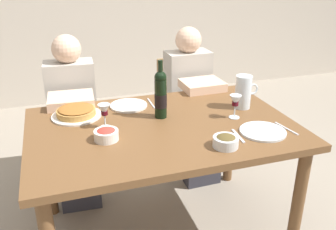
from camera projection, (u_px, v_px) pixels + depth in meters
ground_plane at (163, 230)px, 2.40m from camera, size 8.00×8.00×0.00m
dining_table at (163, 139)px, 2.13m from camera, size 1.50×1.00×0.76m
wine_bottle at (161, 94)px, 2.14m from camera, size 0.07×0.07×0.35m
water_pitcher at (243, 94)px, 2.30m from camera, size 0.16×0.10×0.21m
baked_tart at (76, 112)px, 2.20m from camera, size 0.30×0.30×0.06m
salad_bowl at (106, 134)px, 1.91m from camera, size 0.13×0.13×0.07m
olive_bowl at (226, 141)px, 1.85m from camera, size 0.13×0.13×0.06m
wine_glass_left_diner at (104, 111)px, 2.02m from camera, size 0.07×0.07×0.14m
wine_glass_right_diner at (235, 102)px, 2.15m from camera, size 0.07×0.07×0.14m
dinner_plate_left_setting at (129, 105)px, 2.35m from camera, size 0.24×0.24×0.01m
dinner_plate_right_setting at (263, 131)px, 2.00m from camera, size 0.25×0.25×0.01m
fork_left_setting at (105, 109)px, 2.31m from camera, size 0.02×0.16×0.00m
knife_left_setting at (151, 103)px, 2.40m from camera, size 0.01×0.18×0.00m
knife_right_setting at (286, 128)px, 2.05m from camera, size 0.04×0.18×0.00m
spoon_right_setting at (238, 136)px, 1.96m from camera, size 0.03×0.16×0.00m
chair_left at (74, 117)px, 2.84m from camera, size 0.42×0.42×0.87m
diner_left at (73, 115)px, 2.59m from camera, size 0.35×0.52×1.16m
chair_right at (182, 104)px, 3.11m from camera, size 0.41×0.41×0.87m
diner_right at (193, 100)px, 2.86m from camera, size 0.34×0.51×1.16m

